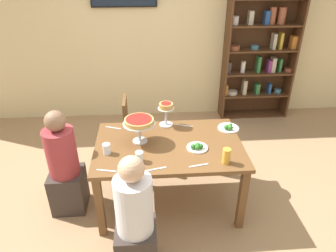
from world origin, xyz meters
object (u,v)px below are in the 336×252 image
water_glass_clear_near (139,157)px  water_glass_clear_far (107,149)px  dining_table (169,152)px  deep_dish_pizza_stand (139,123)px  cutlery_fork_far (184,126)px  cutlery_spare_fork (106,171)px  bookshelf (261,47)px  salad_plate_near_diner (197,147)px  salad_plate_far_diner (228,128)px  cutlery_knife_far (199,165)px  beer_glass_amber_tall (226,156)px  cutlery_knife_near (156,169)px  cutlery_fork_near (113,128)px  chair_far_left (135,127)px  diner_near_left (135,224)px  personal_pizza_stand (166,110)px  diner_head_west (65,169)px

water_glass_clear_near → water_glass_clear_far: 0.34m
dining_table → deep_dish_pizza_stand: deep_dish_pizza_stand is taller
cutlery_fork_far → cutlery_spare_fork: size_ratio=1.00×
bookshelf → deep_dish_pizza_stand: bearing=-133.6°
salad_plate_near_diner → salad_plate_far_diner: bearing=41.9°
cutlery_knife_far → cutlery_fork_far: bearing=82.2°
beer_glass_amber_tall → cutlery_knife_near: size_ratio=0.82×
cutlery_fork_near → cutlery_knife_far: (0.82, -0.74, 0.00)m
bookshelf → cutlery_knife_near: 2.98m
chair_far_left → water_glass_clear_near: size_ratio=8.65×
chair_far_left → dining_table: bearing=23.9°
diner_near_left → cutlery_spare_fork: bearing=31.7°
deep_dish_pizza_stand → diner_near_left: bearing=-92.9°
water_glass_clear_far → water_glass_clear_near: bearing=-26.1°
salad_plate_near_diner → cutlery_knife_near: size_ratio=1.15×
diner_near_left → water_glass_clear_near: 0.60m
water_glass_clear_far → cutlery_fork_near: size_ratio=0.57×
personal_pizza_stand → salad_plate_near_diner: 0.60m
diner_head_west → personal_pizza_stand: size_ratio=4.31×
cutlery_knife_near → water_glass_clear_near: bearing=125.9°
deep_dish_pizza_stand → personal_pizza_stand: (0.28, 0.32, -0.02)m
chair_far_left → diner_head_west: bearing=-39.6°
diner_near_left → salad_plate_far_diner: diner_near_left is taller
diner_near_left → water_glass_clear_near: (0.04, 0.52, 0.30)m
diner_head_west → water_glass_clear_far: diner_head_west is taller
cutlery_knife_near → cutlery_spare_fork: same height
dining_table → deep_dish_pizza_stand: 0.43m
water_glass_clear_near → dining_table: bearing=43.4°
water_glass_clear_near → cutlery_knife_far: water_glass_clear_near is taller
dining_table → cutlery_spare_fork: size_ratio=8.16×
beer_glass_amber_tall → cutlery_fork_near: 1.29m
dining_table → diner_head_west: size_ratio=1.28×
diner_head_west → water_glass_clear_far: size_ratio=11.11×
deep_dish_pizza_stand → cutlery_knife_far: bearing=-40.3°
chair_far_left → salad_plate_near_diner: 1.16m
cutlery_knife_far → diner_head_west: bearing=153.3°
water_glass_clear_far → cutlery_spare_fork: water_glass_clear_far is taller
cutlery_knife_far → chair_far_left: bearing=105.8°
bookshelf → personal_pizza_stand: (-1.57, -1.62, -0.21)m
deep_dish_pizza_stand → diner_head_west: bearing=-173.8°
diner_near_left → deep_dish_pizza_stand: diner_near_left is taller
dining_table → salad_plate_near_diner: bearing=-22.3°
chair_far_left → beer_glass_amber_tall: (0.86, -1.18, 0.33)m
chair_far_left → water_glass_clear_far: (-0.23, -0.95, 0.31)m
water_glass_clear_near → bookshelf: bearing=50.9°
dining_table → deep_dish_pizza_stand: (-0.29, 0.07, 0.31)m
beer_glass_amber_tall → cutlery_knife_near: beer_glass_amber_tall is taller
diner_near_left → water_glass_clear_far: 0.79m
diner_near_left → cutlery_knife_near: 0.50m
diner_near_left → water_glass_clear_near: diner_near_left is taller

